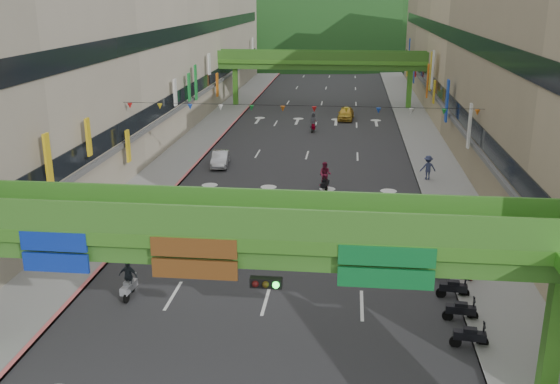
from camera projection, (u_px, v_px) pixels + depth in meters
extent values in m
cube|color=#28282B|center=(314.00, 132.00, 65.42)|extent=(18.00, 140.00, 0.02)
cube|color=gray|center=(211.00, 129.00, 66.56)|extent=(4.00, 140.00, 0.15)
cube|color=gray|center=(420.00, 134.00, 64.24)|extent=(4.00, 140.00, 0.15)
cube|color=#CC5959|center=(228.00, 129.00, 66.36)|extent=(0.20, 140.00, 0.18)
cube|color=gray|center=(402.00, 133.00, 64.44)|extent=(0.20, 140.00, 0.18)
cube|color=#9E937F|center=(132.00, 38.00, 64.55)|extent=(12.00, 95.00, 19.00)
cube|color=black|center=(191.00, 90.00, 65.52)|extent=(0.08, 90.25, 1.40)
cube|color=black|center=(189.00, 31.00, 63.70)|extent=(0.08, 90.25, 1.40)
cube|color=gray|center=(511.00, 41.00, 60.54)|extent=(12.00, 95.00, 19.00)
cube|color=black|center=(443.00, 94.00, 62.79)|extent=(0.08, 90.25, 1.40)
cube|color=black|center=(448.00, 33.00, 60.96)|extent=(0.08, 90.25, 1.40)
cube|color=#4C9E2D|center=(242.00, 234.00, 22.01)|extent=(28.00, 2.20, 0.50)
cube|color=#387223|center=(243.00, 249.00, 22.20)|extent=(28.00, 1.76, 0.70)
cube|color=#4C9E2D|center=(553.00, 335.00, 21.87)|extent=(0.60, 0.60, 4.80)
cube|color=#387223|center=(237.00, 223.00, 20.79)|extent=(28.00, 0.12, 1.10)
cube|color=#387223|center=(247.00, 203.00, 22.76)|extent=(28.00, 0.12, 1.10)
cube|color=navy|center=(55.00, 253.00, 21.86)|extent=(2.40, 0.12, 1.50)
cube|color=#593314|center=(194.00, 260.00, 21.33)|extent=(3.00, 0.12, 1.50)
cube|color=#0C5926|center=(386.00, 269.00, 20.65)|extent=(3.20, 0.12, 1.50)
cube|color=black|center=(266.00, 282.00, 21.12)|extent=(1.10, 0.28, 0.35)
cube|color=#4C9E2D|center=(322.00, 62.00, 77.89)|extent=(28.00, 2.20, 0.50)
cube|color=#387223|center=(321.00, 66.00, 78.07)|extent=(28.00, 1.76, 0.70)
cube|color=#4C9E2D|center=(235.00, 87.00, 80.06)|extent=(0.60, 0.60, 4.80)
cube|color=#4C9E2D|center=(409.00, 90.00, 77.74)|extent=(0.60, 0.60, 4.80)
cube|color=#387223|center=(321.00, 56.00, 76.66)|extent=(28.00, 0.12, 1.10)
cube|color=#387223|center=(322.00, 54.00, 78.63)|extent=(28.00, 0.12, 1.10)
ellipsoid|color=#1C4419|center=(283.00, 47.00, 171.18)|extent=(168.00, 140.00, 112.00)
ellipsoid|color=#1C4419|center=(423.00, 42.00, 185.89)|extent=(208.00, 176.00, 128.00)
cylinder|color=black|center=(299.00, 106.00, 44.61)|extent=(26.00, 0.03, 0.03)
cone|color=red|center=(130.00, 106.00, 46.00)|extent=(0.36, 0.36, 0.40)
cone|color=gold|center=(160.00, 106.00, 45.76)|extent=(0.36, 0.36, 0.40)
cone|color=#193FB2|center=(190.00, 107.00, 45.52)|extent=(0.36, 0.36, 0.40)
cone|color=silver|center=(221.00, 108.00, 45.28)|extent=(0.36, 0.36, 0.40)
cone|color=#198C33|center=(252.00, 108.00, 45.04)|extent=(0.36, 0.36, 0.40)
cone|color=orange|center=(283.00, 109.00, 44.80)|extent=(0.36, 0.36, 0.40)
cone|color=red|center=(314.00, 109.00, 44.56)|extent=(0.36, 0.36, 0.40)
cone|color=gold|center=(346.00, 110.00, 44.32)|extent=(0.36, 0.36, 0.40)
cone|color=#193FB2|center=(378.00, 111.00, 44.08)|extent=(0.36, 0.36, 0.40)
cone|color=silver|center=(411.00, 111.00, 43.84)|extent=(0.36, 0.36, 0.40)
cone|color=#198C33|center=(444.00, 112.00, 43.60)|extent=(0.36, 0.36, 0.40)
cone|color=orange|center=(477.00, 113.00, 43.36)|extent=(0.36, 0.36, 0.40)
cube|color=black|center=(325.00, 184.00, 45.72)|extent=(0.63, 1.35, 0.35)
cube|color=black|center=(325.00, 180.00, 45.64)|extent=(0.41, 0.60, 0.18)
cube|color=black|center=(324.00, 175.00, 46.09)|extent=(0.55, 0.18, 0.06)
cylinder|color=black|center=(324.00, 185.00, 46.33)|extent=(0.21, 0.51, 0.50)
cylinder|color=black|center=(326.00, 190.00, 45.29)|extent=(0.21, 0.51, 0.50)
imported|color=maroon|center=(325.00, 174.00, 45.50)|extent=(1.02, 0.87, 1.83)
cube|color=#93939C|center=(129.00, 287.00, 29.60)|extent=(0.47, 1.33, 0.35)
cube|color=#93939C|center=(128.00, 282.00, 29.52)|extent=(0.35, 0.58, 0.18)
cube|color=#93939C|center=(131.00, 272.00, 29.97)|extent=(0.55, 0.11, 0.06)
cylinder|color=black|center=(132.00, 287.00, 30.21)|extent=(0.15, 0.51, 0.50)
cylinder|color=black|center=(126.00, 298.00, 29.16)|extent=(0.15, 0.51, 0.50)
imported|color=#272E37|center=(128.00, 276.00, 29.42)|extent=(0.94, 0.46, 1.55)
cube|color=#6C0011|center=(313.00, 127.00, 65.28)|extent=(0.52, 1.33, 0.35)
cube|color=#6C0011|center=(313.00, 124.00, 65.20)|extent=(0.37, 0.58, 0.18)
cube|color=#6C0011|center=(314.00, 121.00, 65.63)|extent=(0.55, 0.13, 0.06)
cylinder|color=black|center=(314.00, 128.00, 65.87)|extent=(0.17, 0.51, 0.50)
cylinder|color=black|center=(312.00, 131.00, 64.86)|extent=(0.17, 0.51, 0.50)
imported|color=#43444A|center=(313.00, 120.00, 65.07)|extent=(0.91, 0.66, 1.73)
cube|color=black|center=(470.00, 335.00, 25.40)|extent=(1.33, 0.47, 0.35)
cube|color=black|center=(470.00, 330.00, 25.32)|extent=(0.58, 0.35, 0.18)
cube|color=black|center=(484.00, 325.00, 25.24)|extent=(0.11, 0.55, 0.06)
cylinder|color=black|center=(482.00, 342.00, 25.48)|extent=(0.51, 0.15, 0.50)
cylinder|color=black|center=(455.00, 342.00, 25.50)|extent=(0.51, 0.15, 0.50)
cube|color=black|center=(461.00, 310.00, 27.48)|extent=(1.33, 0.47, 0.35)
cube|color=black|center=(461.00, 304.00, 27.40)|extent=(0.58, 0.35, 0.18)
cube|color=black|center=(474.00, 299.00, 27.32)|extent=(0.11, 0.55, 0.06)
cylinder|color=black|center=(473.00, 316.00, 27.56)|extent=(0.51, 0.15, 0.50)
cylinder|color=black|center=(448.00, 316.00, 27.58)|extent=(0.51, 0.15, 0.50)
cube|color=black|center=(453.00, 287.00, 29.56)|extent=(1.33, 0.47, 0.35)
cube|color=black|center=(454.00, 283.00, 29.49)|extent=(0.58, 0.35, 0.18)
cube|color=black|center=(466.00, 278.00, 29.40)|extent=(0.11, 0.55, 0.06)
cylinder|color=black|center=(464.00, 293.00, 29.65)|extent=(0.51, 0.15, 0.50)
cylinder|color=black|center=(441.00, 293.00, 29.66)|extent=(0.51, 0.15, 0.50)
cube|color=black|center=(446.00, 268.00, 31.65)|extent=(1.33, 0.47, 0.35)
cube|color=black|center=(447.00, 263.00, 31.57)|extent=(0.58, 0.35, 0.18)
cube|color=black|center=(458.00, 259.00, 31.49)|extent=(0.11, 0.55, 0.06)
cylinder|color=black|center=(457.00, 273.00, 31.73)|extent=(0.51, 0.15, 0.50)
cylinder|color=black|center=(435.00, 273.00, 31.75)|extent=(0.51, 0.15, 0.50)
cube|color=black|center=(441.00, 251.00, 33.73)|extent=(1.33, 0.47, 0.35)
cube|color=black|center=(441.00, 247.00, 33.65)|extent=(0.58, 0.35, 0.18)
cube|color=black|center=(452.00, 243.00, 33.57)|extent=(0.11, 0.55, 0.06)
cylinder|color=black|center=(450.00, 256.00, 33.81)|extent=(0.51, 0.15, 0.50)
cylinder|color=black|center=(430.00, 256.00, 33.83)|extent=(0.51, 0.15, 0.50)
imported|color=#B7B8C0|center=(220.00, 159.00, 52.26)|extent=(1.69, 3.87, 1.24)
imported|color=gold|center=(346.00, 114.00, 71.46)|extent=(1.97, 4.36, 1.45)
imported|color=#A0233A|center=(469.00, 268.00, 31.00)|extent=(0.87, 0.73, 1.60)
imported|color=black|center=(468.00, 266.00, 31.17)|extent=(1.08, 0.88, 1.72)
imported|color=#2D3454|center=(428.00, 169.00, 47.97)|extent=(0.96, 0.70, 1.88)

